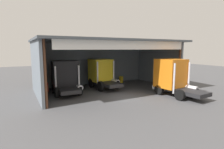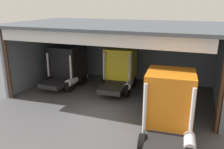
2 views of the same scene
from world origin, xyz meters
TOP-DOWN VIEW (x-y plane):
  - ground_plane at (0.00, 0.00)m, footprint 80.00×80.00m
  - workshop_shed at (0.00, 4.91)m, footprint 15.71×9.30m
  - truck_black_yard_outside at (-4.74, 4.31)m, footprint 2.78×4.51m
  - truck_yellow_center_right_bay at (-0.14, 5.17)m, footprint 2.78×5.00m
  - truck_orange_center_left_bay at (4.77, -1.35)m, footprint 2.87×5.41m
  - oil_drum at (3.58, 6.92)m, footprint 0.58×0.58m
  - tool_cart at (-6.70, 6.36)m, footprint 0.90×0.60m

SIDE VIEW (x-z plane):
  - ground_plane at x=0.00m, z-range 0.00..0.00m
  - oil_drum at x=3.58m, z-range 0.00..0.90m
  - tool_cart at x=-6.70m, z-range 0.00..1.00m
  - truck_yellow_center_right_bay at x=-0.14m, z-range 0.08..3.53m
  - truck_black_yard_outside at x=-4.74m, z-range 0.11..3.59m
  - truck_orange_center_left_bay at x=4.77m, z-range 0.08..3.74m
  - workshop_shed at x=0.00m, z-range 1.08..6.70m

